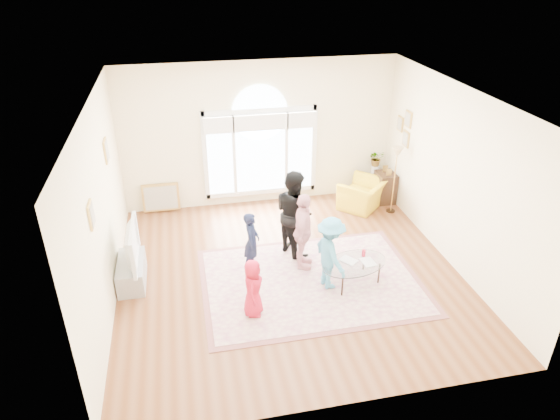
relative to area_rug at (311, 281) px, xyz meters
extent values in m
plane|color=brown|center=(-0.31, 0.33, -0.01)|extent=(6.00, 6.00, 0.00)
plane|color=beige|center=(-0.31, 3.33, 1.59)|extent=(6.00, 0.00, 6.00)
plane|color=beige|center=(-0.31, -2.67, 1.59)|extent=(6.00, 0.00, 6.00)
plane|color=beige|center=(-3.31, 0.33, 1.59)|extent=(0.00, 6.00, 6.00)
plane|color=beige|center=(2.69, 0.33, 1.59)|extent=(0.00, 6.00, 6.00)
plane|color=white|center=(-0.31, 0.33, 3.19)|extent=(6.00, 6.00, 0.00)
cube|color=white|center=(-0.31, 3.29, 0.24)|extent=(2.50, 0.08, 0.10)
cube|color=white|center=(-0.31, 3.29, 2.14)|extent=(2.50, 0.08, 0.10)
cube|color=white|center=(-1.53, 3.29, 1.19)|extent=(0.10, 0.08, 2.00)
cube|color=white|center=(0.91, 3.29, 1.19)|extent=(0.10, 0.08, 2.00)
cube|color=#C6E2FF|center=(-1.21, 3.29, 1.19)|extent=(0.55, 0.02, 1.80)
cube|color=#C6E2FF|center=(0.58, 3.29, 1.19)|extent=(0.55, 0.02, 1.80)
cube|color=#C6E2FF|center=(-0.31, 3.29, 1.19)|extent=(1.10, 0.02, 1.80)
cylinder|color=#C6E2FF|center=(-0.31, 3.29, 2.09)|extent=(1.20, 0.02, 1.20)
cube|color=white|center=(-0.90, 3.28, 1.19)|extent=(0.07, 0.04, 1.80)
cube|color=white|center=(0.27, 3.28, 1.19)|extent=(0.07, 0.04, 1.80)
cube|color=white|center=(-1.21, 3.21, 1.91)|extent=(0.65, 0.12, 0.35)
cube|color=white|center=(-0.31, 3.21, 1.91)|extent=(1.20, 0.12, 0.35)
cube|color=white|center=(0.58, 3.21, 1.91)|extent=(0.65, 0.12, 0.35)
cube|color=tan|center=(-3.29, 1.63, 2.09)|extent=(0.03, 0.34, 0.40)
cube|color=#ADA38E|center=(-3.27, 1.63, 2.09)|extent=(0.01, 0.28, 0.34)
cube|color=tan|center=(-3.29, -0.57, 1.99)|extent=(0.03, 0.30, 0.36)
cube|color=#ADA38E|center=(-3.27, -0.57, 1.99)|extent=(0.01, 0.24, 0.30)
cube|color=tan|center=(2.67, 2.38, 2.04)|extent=(0.03, 0.28, 0.34)
cube|color=#ADA38E|center=(2.65, 2.38, 2.04)|extent=(0.01, 0.22, 0.28)
cube|color=tan|center=(2.67, 2.38, 1.61)|extent=(0.03, 0.28, 0.34)
cube|color=#ADA38E|center=(2.65, 2.38, 1.61)|extent=(0.01, 0.22, 0.28)
cube|color=tan|center=(2.67, 2.73, 1.83)|extent=(0.03, 0.26, 0.32)
cube|color=#ADA38E|center=(2.65, 2.73, 1.83)|extent=(0.01, 0.20, 0.26)
cube|color=beige|center=(0.00, 0.00, 0.00)|extent=(3.60, 2.60, 0.02)
cube|color=brown|center=(0.00, 0.00, 0.00)|extent=(3.80, 2.80, 0.01)
cube|color=#96999E|center=(-3.06, 0.63, 0.20)|extent=(0.45, 1.00, 0.42)
imported|color=black|center=(-3.06, 0.63, 0.75)|extent=(0.15, 1.18, 0.68)
cube|color=#66C4DD|center=(-2.97, 0.63, 0.75)|extent=(0.02, 0.96, 0.55)
ellipsoid|color=silver|center=(0.71, -0.18, 0.40)|extent=(1.36, 1.07, 0.02)
cylinder|color=black|center=(1.01, 0.13, 0.19)|extent=(0.03, 0.03, 0.40)
cylinder|color=black|center=(0.28, -0.08, 0.19)|extent=(0.03, 0.03, 0.40)
cylinder|color=black|center=(1.14, -0.29, 0.19)|extent=(0.03, 0.03, 0.40)
cylinder|color=black|center=(0.40, -0.50, 0.19)|extent=(0.03, 0.03, 0.40)
imported|color=#B2A58C|center=(0.54, -0.18, 0.42)|extent=(0.35, 0.36, 0.03)
imported|color=#B2A58C|center=(0.84, -0.24, 0.42)|extent=(0.24, 0.31, 0.02)
cylinder|color=red|center=(0.94, 0.00, 0.47)|extent=(0.07, 0.07, 0.12)
imported|color=yellow|center=(1.86, 2.53, 0.31)|extent=(1.30, 1.30, 0.64)
cube|color=black|center=(2.47, 2.72, 0.34)|extent=(0.40, 0.50, 0.70)
cylinder|color=black|center=(2.42, 2.21, 0.00)|extent=(0.20, 0.20, 0.02)
cylinder|color=gold|center=(2.42, 2.21, 0.67)|extent=(0.02, 0.02, 1.35)
cone|color=#CCB284|center=(2.42, 2.21, 1.39)|extent=(0.28, 0.28, 0.22)
cylinder|color=white|center=(2.39, 3.18, 0.34)|extent=(0.20, 0.20, 0.70)
imported|color=#33722D|center=(2.39, 3.18, 0.88)|extent=(0.36, 0.31, 0.38)
cube|color=tan|center=(-2.56, 3.23, -0.01)|extent=(0.80, 0.14, 0.62)
imported|color=red|center=(-1.12, -0.65, 0.50)|extent=(0.44, 0.55, 0.98)
imported|color=#131932|center=(-0.95, 0.57, 0.58)|extent=(0.38, 0.48, 1.15)
imported|color=black|center=(-0.08, 1.05, 0.84)|extent=(0.88, 0.98, 1.65)
imported|color=#F5A6AF|center=(-0.04, 0.49, 0.74)|extent=(0.62, 0.92, 1.45)
imported|color=#479DC5|center=(0.27, -0.18, 0.67)|extent=(0.66, 0.93, 1.31)
camera|label=1|loc=(-1.99, -6.91, 5.20)|focal=32.00mm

